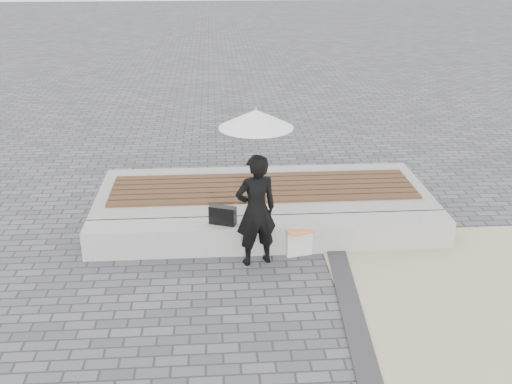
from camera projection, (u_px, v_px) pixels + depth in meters
ground at (283, 313)px, 6.96m from camera, size 80.00×80.00×0.00m
edging_band at (358, 335)px, 6.54m from camera, size 0.61×5.20×0.04m
seating_ledge at (270, 235)px, 8.36m from camera, size 5.00×0.45×0.40m
timber_platform at (263, 200)px, 9.47m from camera, size 5.00×2.00×0.40m
timber_decking at (263, 187)px, 9.38m from camera, size 4.60×1.20×0.04m
woman at (256, 210)px, 7.77m from camera, size 0.63×0.50×1.50m
parasol at (256, 119)px, 7.31m from camera, size 0.91×0.91×1.16m
handbag at (223, 215)px, 8.16m from camera, size 0.38×0.25×0.25m
canvas_tote at (298, 242)px, 8.20m from camera, size 0.37×0.21×0.37m
magazine at (299, 231)px, 8.08m from camera, size 0.39×0.33×0.01m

